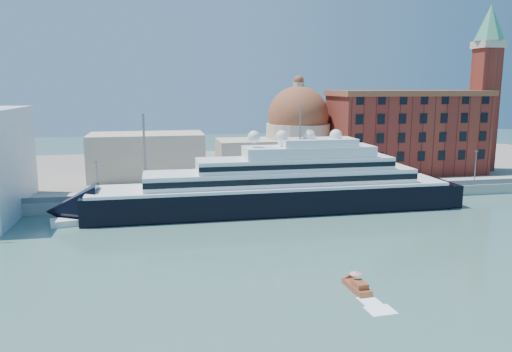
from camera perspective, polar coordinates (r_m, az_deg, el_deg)
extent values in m
plane|color=#3A645E|center=(84.03, 1.15, -8.04)|extent=(400.00, 400.00, 0.00)
cube|color=gray|center=(115.98, -2.47, -2.30)|extent=(180.00, 10.00, 2.50)
cube|color=slate|center=(155.96, -4.79, 0.81)|extent=(260.00, 72.00, 2.00)
cube|color=slate|center=(111.24, -2.12, -1.86)|extent=(180.00, 0.10, 1.20)
cube|color=black|center=(106.43, 1.87, -2.92)|extent=(77.21, 11.88, 6.43)
cone|color=black|center=(105.13, -20.27, -3.72)|extent=(9.90, 11.88, 11.88)
cube|color=black|center=(121.06, 19.97, -2.02)|extent=(5.94, 10.89, 5.94)
cube|color=white|center=(105.70, 1.88, -1.09)|extent=(75.23, 12.08, 0.59)
cube|color=white|center=(105.83, 2.93, -0.10)|extent=(57.41, 9.90, 2.97)
cube|color=black|center=(101.12, 3.61, -0.59)|extent=(57.41, 0.15, 1.19)
cube|color=white|center=(106.14, 4.49, 1.43)|extent=(41.58, 8.91, 2.57)
cube|color=white|center=(106.63, 6.05, 2.79)|extent=(27.72, 7.92, 2.38)
cube|color=white|center=(107.00, 7.09, 3.86)|extent=(15.84, 6.93, 1.58)
cylinder|color=slate|center=(105.45, 5.08, 6.08)|extent=(0.30, 0.30, 6.93)
sphere|color=white|center=(103.35, -0.23, 4.49)|extent=(2.57, 2.57, 2.57)
sphere|color=white|center=(104.64, 2.97, 4.55)|extent=(2.57, 2.57, 2.57)
sphere|color=white|center=(106.26, 6.08, 4.59)|extent=(2.57, 2.57, 2.57)
sphere|color=white|center=(108.17, 9.10, 4.62)|extent=(2.57, 2.57, 2.57)
cube|color=white|center=(103.02, -19.53, -4.90)|extent=(11.00, 5.57, 1.40)
cube|color=white|center=(102.85, -18.59, -4.21)|extent=(3.88, 2.86, 1.05)
cube|color=brown|center=(68.23, 11.42, -12.39)|extent=(2.16, 5.53, 0.90)
cube|color=brown|center=(67.20, 11.79, -12.06)|extent=(1.59, 2.35, 0.72)
cylinder|color=slate|center=(68.19, 11.28, -11.37)|extent=(0.05, 0.05, 1.45)
cone|color=red|center=(67.90, 11.31, -10.73)|extent=(1.63, 1.63, 0.36)
cube|color=maroon|center=(147.83, 16.75, 4.59)|extent=(42.00, 18.00, 22.00)
cube|color=brown|center=(147.25, 16.98, 9.05)|extent=(43.00, 19.00, 1.50)
cube|color=maroon|center=(160.08, 24.54, 6.84)|extent=(6.00, 6.00, 35.00)
cube|color=beige|center=(160.37, 25.04, 13.44)|extent=(7.00, 7.00, 2.00)
cone|color=#3F8C6B|center=(160.92, 25.20, 15.56)|extent=(8.40, 8.40, 10.00)
cylinder|color=beige|center=(142.53, 4.79, 3.18)|extent=(18.00, 18.00, 14.00)
sphere|color=brown|center=(141.73, 4.84, 6.79)|extent=(17.00, 17.00, 17.00)
cylinder|color=beige|center=(141.49, 4.89, 10.02)|extent=(3.00, 3.00, 3.00)
cube|color=beige|center=(137.65, -0.61, 2.12)|extent=(18.00, 14.00, 10.00)
cube|color=beige|center=(137.18, -12.35, 2.28)|extent=(30.00, 16.00, 12.00)
cylinder|color=slate|center=(111.44, -17.67, -0.53)|extent=(0.24, 0.24, 8.00)
cube|color=slate|center=(110.79, -17.78, 1.55)|extent=(0.80, 0.30, 0.25)
cylinder|color=slate|center=(112.04, -2.25, 0.00)|extent=(0.24, 0.24, 8.00)
cube|color=slate|center=(111.40, -2.27, 2.08)|extent=(0.80, 0.30, 0.25)
cylinder|color=slate|center=(120.37, 11.99, 0.50)|extent=(0.24, 0.24, 8.00)
cube|color=slate|center=(119.77, 12.07, 2.43)|extent=(0.80, 0.30, 0.25)
cylinder|color=slate|center=(135.00, 23.78, 0.88)|extent=(0.24, 0.24, 8.00)
cube|color=slate|center=(134.46, 23.91, 2.61)|extent=(0.80, 0.30, 0.25)
cylinder|color=slate|center=(111.94, -12.61, 2.34)|extent=(0.50, 0.50, 18.00)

